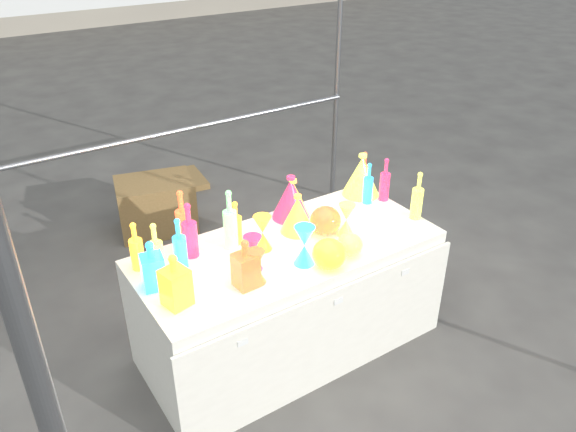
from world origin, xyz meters
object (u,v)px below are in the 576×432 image
bottle_0 (136,246)px  lampshade_0 (297,213)px  display_table (289,298)px  cardboard_box_closed (156,205)px  globe_0 (329,255)px  hourglass_0 (257,267)px  decanter_0 (175,280)px

bottle_0 → lampshade_0: size_ratio=1.16×
display_table → cardboard_box_closed: display_table is taller
cardboard_box_closed → globe_0: bearing=-70.4°
cardboard_box_closed → hourglass_0: size_ratio=3.22×
display_table → decanter_0: 0.93m
hourglass_0 → lampshade_0: size_ratio=0.79×
decanter_0 → hourglass_0: 0.43m
decanter_0 → globe_0: size_ratio=1.54×
cardboard_box_closed → hourglass_0: 2.16m
bottle_0 → hourglass_0: bottle_0 is taller
cardboard_box_closed → hourglass_0: (-0.19, -2.06, 0.62)m
cardboard_box_closed → hourglass_0: bearing=-81.3°
hourglass_0 → globe_0: (0.40, -0.10, -0.02)m
bottle_0 → decanter_0: bearing=-83.1°
decanter_0 → bottle_0: bearing=84.0°
display_table → globe_0: globe_0 is taller
cardboard_box_closed → decanter_0: (-0.62, -2.00, 0.67)m
globe_0 → lampshade_0: 0.42m
cardboard_box_closed → decanter_0: bearing=-93.2°
display_table → bottle_0: bottle_0 is taller
cardboard_box_closed → decanter_0: decanter_0 is taller
decanter_0 → cardboard_box_closed: bearing=59.9°
cardboard_box_closed → lampshade_0: size_ratio=2.55×
display_table → globe_0: bearing=-77.1°
decanter_0 → globe_0: 0.84m
display_table → hourglass_0: 0.61m
display_table → hourglass_0: hourglass_0 is taller
cardboard_box_closed → globe_0: globe_0 is taller
display_table → bottle_0: 1.00m
bottle_0 → decanter_0: decanter_0 is taller
cardboard_box_closed → lampshade_0: 1.88m
decanter_0 → lampshade_0: 0.94m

